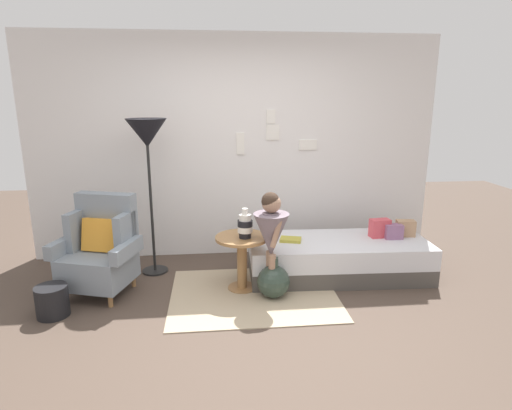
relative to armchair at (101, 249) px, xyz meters
name	(u,v)px	position (x,y,z in m)	size (l,w,h in m)	color
ground_plane	(250,334)	(1.38, -0.95, -0.44)	(12.00, 12.00, 0.00)	#4C3D33
gallery_wall	(235,148)	(1.38, 1.00, 0.86)	(4.80, 0.12, 2.60)	silver
rug	(254,294)	(1.48, -0.24, -0.43)	(1.61, 1.28, 0.01)	tan
armchair	(101,249)	(0.00, 0.00, 0.00)	(0.87, 0.75, 0.97)	#9E7042
daybed	(338,258)	(2.44, 0.15, -0.24)	(1.93, 0.87, 0.40)	#4C4742
pillow_head	(405,228)	(3.21, 0.22, 0.05)	(0.20, 0.12, 0.18)	tan
pillow_mid	(393,231)	(3.04, 0.15, 0.04)	(0.19, 0.12, 0.16)	gray
pillow_back	(380,228)	(2.91, 0.21, 0.06)	(0.21, 0.12, 0.20)	#D64C56
side_table	(242,252)	(1.38, -0.09, -0.05)	(0.53, 0.53, 0.56)	#9E7042
vase_striped	(245,226)	(1.41, -0.14, 0.24)	(0.15, 0.15, 0.30)	black
floor_lamp	(147,139)	(0.45, 0.44, 1.03)	(0.42, 0.42, 1.68)	black
person_child	(271,232)	(1.65, -0.28, 0.22)	(0.34, 0.34, 1.04)	#A37A60
book_on_daybed	(291,240)	(1.92, 0.17, -0.02)	(0.22, 0.16, 0.03)	gold
demijohn_near	(273,281)	(1.67, -0.31, -0.28)	(0.32, 0.32, 0.40)	#2D3D33
magazine_basket	(52,301)	(-0.33, -0.47, -0.30)	(0.28, 0.28, 0.28)	black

